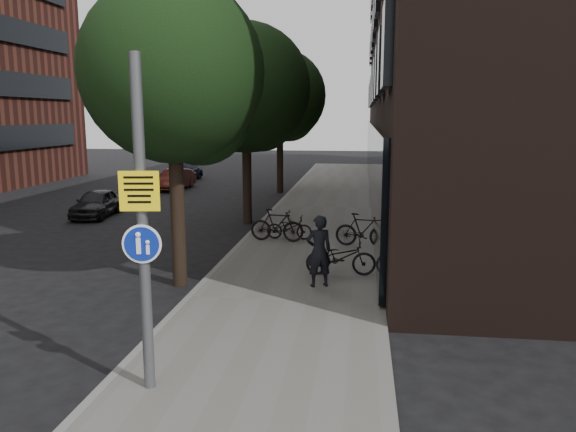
% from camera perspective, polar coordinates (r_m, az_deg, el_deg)
% --- Properties ---
extents(ground, '(120.00, 120.00, 0.00)m').
position_cam_1_polar(ground, '(9.92, -4.54, -15.27)').
color(ground, black).
rests_on(ground, ground).
extents(sidewalk, '(4.50, 60.00, 0.12)m').
position_cam_1_polar(sidewalk, '(19.29, 2.39, -2.39)').
color(sidewalk, '#63615C').
rests_on(sidewalk, ground).
extents(curb_edge, '(0.15, 60.00, 0.13)m').
position_cam_1_polar(curb_edge, '(19.61, -4.17, -2.18)').
color(curb_edge, slate).
rests_on(curb_edge, ground).
extents(building_right_dark_brick, '(12.00, 40.00, 18.00)m').
position_cam_1_polar(building_right_dark_brick, '(31.80, 20.45, 18.16)').
color(building_right_dark_brick, black).
rests_on(building_right_dark_brick, ground).
extents(street_tree_near, '(4.40, 4.40, 7.50)m').
position_cam_1_polar(street_tree_near, '(14.14, -11.13, 13.45)').
color(street_tree_near, black).
rests_on(street_tree_near, ground).
extents(street_tree_mid, '(5.00, 5.00, 7.80)m').
position_cam_1_polar(street_tree_mid, '(22.36, -4.04, 12.36)').
color(street_tree_mid, black).
rests_on(street_tree_mid, ground).
extents(street_tree_far, '(5.00, 5.00, 7.80)m').
position_cam_1_polar(street_tree_far, '(31.22, -0.67, 11.77)').
color(street_tree_far, black).
rests_on(street_tree_far, ground).
extents(signpost, '(0.58, 0.17, 5.02)m').
position_cam_1_polar(signpost, '(8.52, -14.56, -1.00)').
color(signpost, '#595B5E').
rests_on(signpost, sidewalk).
extents(pedestrian, '(0.76, 0.63, 1.77)m').
position_cam_1_polar(pedestrian, '(13.69, 3.16, -3.57)').
color(pedestrian, black).
rests_on(pedestrian, sidewalk).
extents(parked_bike_facade_near, '(1.87, 0.75, 0.96)m').
position_cam_1_polar(parked_bike_facade_near, '(14.79, 5.38, -4.17)').
color(parked_bike_facade_near, black).
rests_on(parked_bike_facade_near, sidewalk).
extents(parked_bike_facade_far, '(1.85, 0.82, 1.08)m').
position_cam_1_polar(parked_bike_facade_far, '(18.01, 7.64, -1.43)').
color(parked_bike_facade_far, black).
rests_on(parked_bike_facade_far, sidewalk).
extents(parked_bike_curb_near, '(1.56, 0.60, 0.81)m').
position_cam_1_polar(parked_bike_curb_near, '(18.97, 0.13, -1.16)').
color(parked_bike_curb_near, black).
rests_on(parked_bike_curb_near, sidewalk).
extents(parked_bike_curb_far, '(1.86, 0.71, 1.09)m').
position_cam_1_polar(parked_bike_curb_far, '(18.63, -1.14, -0.93)').
color(parked_bike_curb_far, black).
rests_on(parked_bike_curb_far, sidewalk).
extents(parked_car_near, '(1.69, 3.53, 1.16)m').
position_cam_1_polar(parked_car_near, '(25.20, -18.87, 1.26)').
color(parked_car_near, black).
rests_on(parked_car_near, ground).
extents(parked_car_mid, '(1.56, 3.67, 1.18)m').
position_cam_1_polar(parked_car_mid, '(33.31, -11.42, 3.67)').
color(parked_car_mid, '#521D17').
rests_on(parked_car_mid, ground).
extents(parked_car_far, '(2.13, 4.32, 1.21)m').
position_cam_1_polar(parked_car_far, '(37.74, -10.72, 4.47)').
color(parked_car_far, '#1A202F').
rests_on(parked_car_far, ground).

